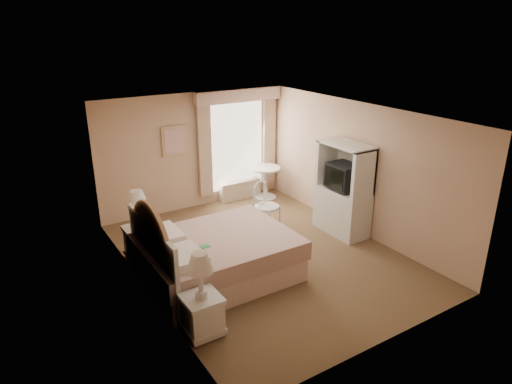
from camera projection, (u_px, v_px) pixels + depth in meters
room at (264, 189)px, 7.57m from camera, size 4.21×5.51×2.51m
window at (238, 142)px, 10.17m from camera, size 2.05×0.22×2.51m
framed_art at (174, 141)px, 9.39m from camera, size 0.52×0.04×0.62m
bed at (212, 257)px, 7.16m from camera, size 2.33×1.84×1.62m
nightstand_near at (202, 305)px, 5.86m from camera, size 0.48×0.48×1.17m
nightstand_far at (140, 234)px, 7.74m from camera, size 0.51×0.51×1.24m
round_table at (265, 177)px, 10.48m from camera, size 0.70×0.70×0.74m
cafe_chair at (264, 202)px, 8.82m from camera, size 0.62×0.62×0.99m
armoire at (343, 196)px, 8.67m from camera, size 0.54×1.07×1.78m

